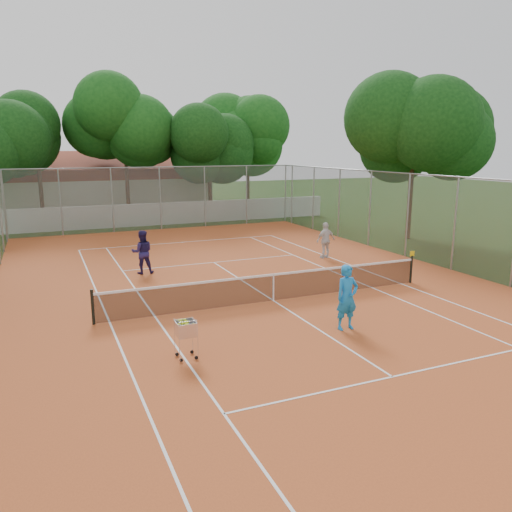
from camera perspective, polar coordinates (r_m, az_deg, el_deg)
name	(u,v)px	position (r m, az deg, el deg)	size (l,w,h in m)	color
ground	(273,301)	(17.29, 1.98, -5.18)	(120.00, 120.00, 0.00)	#19330E
court_pad	(273,301)	(17.28, 1.98, -5.15)	(18.00, 34.00, 0.02)	#B44F23
court_lines	(273,301)	(17.28, 1.98, -5.11)	(10.98, 23.78, 0.01)	white
tennis_net	(273,287)	(17.14, 2.00, -3.56)	(11.88, 0.10, 0.98)	black
perimeter_fence	(274,244)	(16.80, 2.03, 1.34)	(18.00, 34.00, 4.00)	slate
boundary_wall	(154,214)	(34.91, -11.53, 4.70)	(26.00, 0.30, 1.50)	silver
clubhouse	(105,184)	(44.29, -16.91, 7.86)	(16.40, 9.00, 4.40)	beige
tropical_trees	(143,151)	(37.57, -12.79, 11.67)	(29.00, 19.00, 10.00)	black
player_near	(347,297)	(14.61, 10.36, -4.67)	(0.70, 0.46, 1.91)	#1880D2
player_far_left	(142,252)	(21.31, -12.87, 0.44)	(0.89, 0.69, 1.83)	#231B51
player_far_right	(326,240)	(23.96, 7.97, 1.80)	(1.01, 0.42, 1.73)	silver
ball_hopper	(186,338)	(12.67, -8.00, -9.29)	(0.51, 0.51, 1.06)	silver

